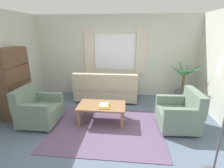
# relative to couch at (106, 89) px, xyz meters

# --- Properties ---
(ground_plane) EXTENTS (6.24, 6.24, 0.00)m
(ground_plane) POSITION_rel_couch_xyz_m (0.22, -1.63, -0.37)
(ground_plane) COLOR slate
(wall_back) EXTENTS (5.32, 0.12, 2.60)m
(wall_back) POSITION_rel_couch_xyz_m (0.22, 0.63, 0.93)
(wall_back) COLOR beige
(wall_back) RESTS_ON ground_plane
(window_with_curtains) EXTENTS (1.98, 0.07, 1.40)m
(window_with_curtains) POSITION_rel_couch_xyz_m (0.22, 0.55, 1.08)
(window_with_curtains) COLOR white
(area_rug) EXTENTS (2.44, 1.92, 0.01)m
(area_rug) POSITION_rel_couch_xyz_m (0.22, -1.63, -0.36)
(area_rug) COLOR #604C6B
(area_rug) RESTS_ON ground_plane
(couch) EXTENTS (1.90, 0.82, 0.92)m
(couch) POSITION_rel_couch_xyz_m (0.00, 0.00, 0.00)
(couch) COLOR #BCB293
(couch) RESTS_ON ground_plane
(armchair_left) EXTENTS (0.83, 0.85, 0.88)m
(armchair_left) POSITION_rel_couch_xyz_m (-1.40, -1.53, -0.01)
(armchair_left) COLOR slate
(armchair_left) RESTS_ON ground_plane
(armchair_right) EXTENTS (0.86, 0.88, 0.88)m
(armchair_right) POSITION_rel_couch_xyz_m (1.84, -1.41, -0.01)
(armchair_right) COLOR slate
(armchair_right) RESTS_ON ground_plane
(coffee_table) EXTENTS (1.10, 0.64, 0.44)m
(coffee_table) POSITION_rel_couch_xyz_m (0.08, -1.32, 0.01)
(coffee_table) COLOR olive
(coffee_table) RESTS_ON ground_plane
(book_stack_on_table) EXTENTS (0.26, 0.33, 0.05)m
(book_stack_on_table) POSITION_rel_couch_xyz_m (0.14, -1.41, 0.09)
(book_stack_on_table) COLOR gold
(book_stack_on_table) RESTS_ON coffee_table
(potted_plant) EXTENTS (1.01, 1.13, 1.30)m
(potted_plant) POSITION_rel_couch_xyz_m (2.33, 0.11, 0.13)
(potted_plant) COLOR #56565B
(potted_plant) RESTS_ON ground_plane
(bookshelf) EXTENTS (0.30, 0.94, 1.72)m
(bookshelf) POSITION_rel_couch_xyz_m (-2.12, -1.12, 0.40)
(bookshelf) COLOR brown
(bookshelf) RESTS_ON ground_plane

